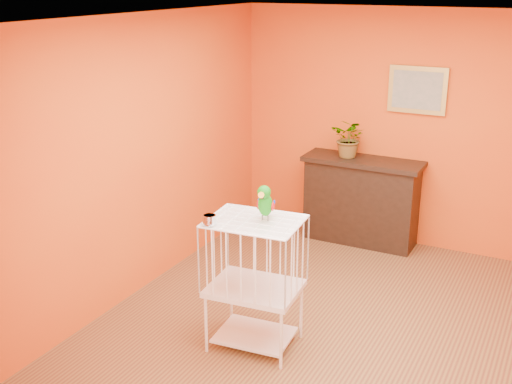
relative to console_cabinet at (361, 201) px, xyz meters
The scene contains 8 objects.
ground 2.14m from the console_cabinet, 76.37° to the right, with size 4.50×4.50×0.00m, color brown.
room_shell 2.35m from the console_cabinet, 76.37° to the right, with size 4.50×4.50×4.50m.
console_cabinet is the anchor object (origin of this frame).
potted_plant 0.68m from the console_cabinet, behind, with size 0.39×0.43×0.34m, color #26722D.
framed_picture 1.37m from the console_cabinet, 21.93° to the left, with size 0.62×0.04×0.50m.
birdcage 2.49m from the console_cabinet, 91.47° to the right, with size 0.76×0.61×1.10m.
feed_cup 2.82m from the console_cabinet, 96.85° to the right, with size 0.11×0.11×0.07m, color silver.
parrot 2.56m from the console_cabinet, 89.82° to the right, with size 0.15×0.27×0.30m.
Camera 1 is at (1.58, -4.58, 2.91)m, focal length 45.00 mm.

